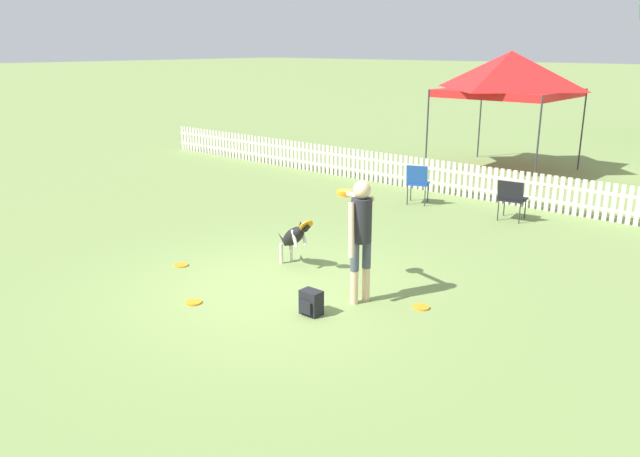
% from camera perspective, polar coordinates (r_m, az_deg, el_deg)
% --- Properties ---
extents(ground_plane, '(240.00, 240.00, 0.00)m').
position_cam_1_polar(ground_plane, '(9.07, -3.84, -5.45)').
color(ground_plane, olive).
extents(handler_person, '(0.90, 0.85, 1.69)m').
position_cam_1_polar(handler_person, '(8.28, 3.67, 0.19)').
color(handler_person, beige).
rests_on(handler_person, ground_plane).
extents(leaping_dog, '(0.95, 0.43, 0.86)m').
position_cam_1_polar(leaping_dog, '(9.73, -2.35, -0.70)').
color(leaping_dog, black).
rests_on(leaping_dog, ground_plane).
extents(frisbee_near_handler, '(0.22, 0.22, 0.02)m').
position_cam_1_polar(frisbee_near_handler, '(10.17, -12.58, -3.28)').
color(frisbee_near_handler, orange).
rests_on(frisbee_near_handler, ground_plane).
extents(frisbee_near_dog, '(0.22, 0.22, 0.02)m').
position_cam_1_polar(frisbee_near_dog, '(8.49, 9.23, -7.12)').
color(frisbee_near_dog, orange).
rests_on(frisbee_near_dog, ground_plane).
extents(frisbee_midfield, '(0.22, 0.22, 0.02)m').
position_cam_1_polar(frisbee_midfield, '(8.71, -11.50, -6.62)').
color(frisbee_midfield, orange).
rests_on(frisbee_midfield, ground_plane).
extents(backpack_on_grass, '(0.27, 0.23, 0.33)m').
position_cam_1_polar(backpack_on_grass, '(8.14, -0.84, -6.81)').
color(backpack_on_grass, black).
rests_on(backpack_on_grass, ground_plane).
extents(picket_fence, '(22.34, 0.04, 0.78)m').
position_cam_1_polar(picket_fence, '(14.40, 15.46, 3.90)').
color(picket_fence, beige).
rests_on(picket_fence, ground_plane).
extents(folding_chair_blue_left, '(0.57, 0.59, 0.83)m').
position_cam_1_polar(folding_chair_blue_left, '(12.91, 17.12, 2.81)').
color(folding_chair_blue_left, '#333338').
rests_on(folding_chair_blue_left, ground_plane).
extents(folding_chair_center, '(0.60, 0.61, 0.89)m').
position_cam_1_polar(folding_chair_center, '(13.78, 8.91, 4.35)').
color(folding_chair_center, '#333338').
rests_on(folding_chair_center, ground_plane).
extents(canopy_tent_main, '(3.13, 3.13, 3.23)m').
position_cam_1_polar(canopy_tent_main, '(17.92, 16.99, 13.37)').
color(canopy_tent_main, '#333338').
rests_on(canopy_tent_main, ground_plane).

